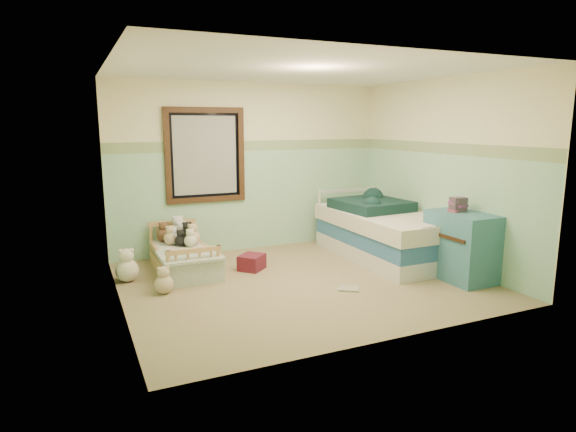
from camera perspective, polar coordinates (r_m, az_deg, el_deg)
name	(u,v)px	position (r m, az deg, el deg)	size (l,w,h in m)	color
floor	(302,282)	(6.02, 1.65, -7.73)	(4.20, 3.60, 0.02)	#97835C
ceiling	(303,69)	(5.74, 1.80, 16.86)	(4.20, 3.60, 0.02)	white
wall_back	(251,167)	(7.40, -4.40, 5.70)	(4.20, 0.04, 2.50)	beige
wall_front	(395,202)	(4.22, 12.46, 1.64)	(4.20, 0.04, 2.50)	beige
wall_left	(115,189)	(5.19, -19.64, 2.95)	(0.04, 3.60, 2.50)	beige
wall_right	(442,172)	(6.92, 17.62, 4.88)	(0.04, 3.60, 2.50)	beige
wainscot_mint	(251,200)	(7.45, -4.31, 1.86)	(4.20, 0.01, 1.50)	#8FC79E
border_strip	(251,146)	(7.37, -4.40, 8.21)	(4.20, 0.01, 0.15)	#345F3B
window_frame	(205,155)	(7.14, -9.64, 7.00)	(1.16, 0.06, 1.36)	black
window_blinds	(205,155)	(7.15, -9.66, 7.01)	(0.92, 0.01, 1.12)	beige
toddler_bed_frame	(183,264)	(6.57, -12.17, -5.51)	(0.66, 1.33, 0.17)	tan
toddler_mattress	(183,253)	(6.53, -12.22, -4.29)	(0.61, 1.27, 0.12)	silver
patchwork_quilt	(190,255)	(6.12, -11.43, -4.54)	(0.72, 0.66, 0.03)	#6F8CAD
plush_bed_brown	(164,235)	(6.95, -14.35, -2.17)	(0.19, 0.19, 0.19)	brown
plush_bed_white	(178,232)	(6.98, -12.74, -1.84)	(0.24, 0.24, 0.24)	silver
plush_bed_tan	(170,238)	(6.75, -13.60, -2.56)	(0.18, 0.18, 0.18)	#D0B289
plush_bed_dark	(187,236)	(6.79, -11.70, -2.30)	(0.20, 0.20, 0.20)	black
plush_floor_cream	(127,270)	(6.29, -18.31, -6.06)	(0.28, 0.28, 0.28)	beige
plush_floor_tan	(164,284)	(5.75, -14.32, -7.76)	(0.22, 0.22, 0.22)	#D0B289
twin_bed_frame	(384,250)	(7.15, 11.22, -3.93)	(1.08, 2.16, 0.22)	white
twin_boxspring	(385,235)	(7.10, 11.28, -2.22)	(1.08, 2.16, 0.22)	navy
twin_mattress	(386,220)	(7.06, 11.35, -0.48)	(1.12, 2.20, 0.22)	beige
teal_blanket	(371,205)	(7.24, 9.70, 1.31)	(0.92, 0.97, 0.14)	black
dresser	(461,246)	(6.37, 19.60, -3.35)	(0.52, 0.83, 0.83)	teal
book_stack	(458,205)	(6.34, 19.29, 1.27)	(0.18, 0.14, 0.18)	brown
red_pillow	(252,262)	(6.47, -4.27, -5.42)	(0.32, 0.28, 0.20)	maroon
floor_book	(349,289)	(5.77, 7.10, -8.44)	(0.24, 0.18, 0.02)	yellow
extra_plush_0	(190,241)	(6.58, -11.35, -2.87)	(0.17, 0.17, 0.17)	beige
extra_plush_1	(193,238)	(6.68, -11.07, -2.51)	(0.20, 0.20, 0.20)	#D0B289
extra_plush_2	(182,236)	(6.82, -12.30, -2.26)	(0.20, 0.20, 0.20)	silver
extra_plush_3	(180,241)	(6.65, -12.47, -2.83)	(0.15, 0.15, 0.15)	black
extra_plush_4	(173,239)	(6.76, -13.32, -2.61)	(0.16, 0.16, 0.16)	silver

